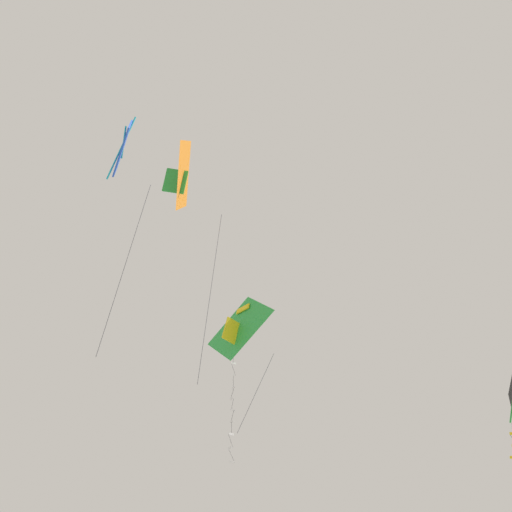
% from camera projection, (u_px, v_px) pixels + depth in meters
% --- Properties ---
extents(kite_delta_mid_left, '(2.64, 1.73, 7.51)m').
position_uv_depth(kite_delta_mid_left, '(181.00, 176.00, 25.33)').
color(kite_delta_mid_left, orange).
extents(kite_diamond_low_drifter, '(2.10, 1.11, 7.08)m').
position_uv_depth(kite_diamond_low_drifter, '(123.00, 149.00, 22.31)').
color(kite_diamond_low_drifter, blue).
extents(kite_delta_near_right, '(2.47, 1.94, 4.70)m').
position_uv_depth(kite_delta_near_right, '(238.00, 329.00, 25.55)').
color(kite_delta_near_right, green).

